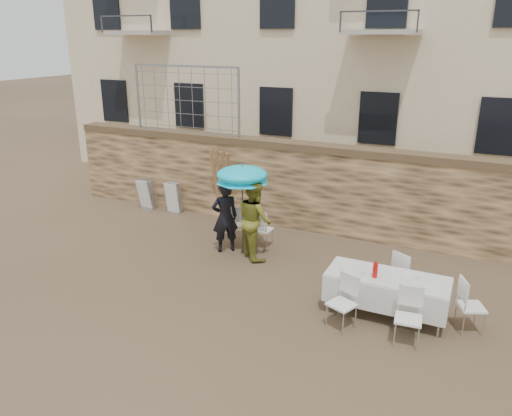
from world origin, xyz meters
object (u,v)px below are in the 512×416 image
at_px(table_chair_front_left, 342,303).
at_px(table_chair_front_right, 408,318).
at_px(woman_dress, 255,219).
at_px(soda_bottle, 375,270).
at_px(couple_chair_left, 236,224).
at_px(chair_stack_right, 175,196).
at_px(umbrella, 242,177).
at_px(man_suit, 225,217).
at_px(chair_stack_left, 149,192).
at_px(couple_chair_right, 263,228).
at_px(table_chair_back, 405,274).
at_px(banquet_table, 388,278).
at_px(table_chair_side, 472,305).

height_order(table_chair_front_left, table_chair_front_right, same).
xyz_separation_m(woman_dress, soda_bottle, (2.99, -1.43, 0.01)).
distance_m(couple_chair_left, chair_stack_right, 2.87).
distance_m(umbrella, chair_stack_right, 3.68).
xyz_separation_m(umbrella, chair_stack_right, (-2.98, 1.69, -1.34)).
bearing_deg(man_suit, chair_stack_left, -69.59).
distance_m(couple_chair_right, table_chair_back, 3.59).
xyz_separation_m(banquet_table, table_chair_front_right, (0.50, -0.75, -0.25)).
distance_m(couple_chair_left, table_chair_side, 5.62).
xyz_separation_m(table_chair_back, chair_stack_right, (-6.73, 2.27, -0.02)).
height_order(woman_dress, table_chair_front_left, woman_dress).
relative_size(man_suit, table_chair_side, 1.73).
distance_m(umbrella, table_chair_front_left, 3.86).
bearing_deg(chair_stack_left, soda_bottle, -24.02).
xyz_separation_m(soda_bottle, table_chair_front_right, (0.70, -0.60, -0.43)).
bearing_deg(chair_stack_left, man_suit, -27.23).
xyz_separation_m(man_suit, table_chair_front_left, (3.34, -2.03, -0.35)).
relative_size(man_suit, chair_stack_left, 1.81).
bearing_deg(couple_chair_left, soda_bottle, 122.07).
bearing_deg(chair_stack_left, couple_chair_right, -16.54).
distance_m(woman_dress, umbrella, 0.97).
relative_size(table_chair_front_right, table_chair_back, 1.00).
height_order(man_suit, chair_stack_left, man_suit).
bearing_deg(couple_chair_left, couple_chair_right, 149.93).
xyz_separation_m(umbrella, couple_chair_left, (-0.40, 0.45, -1.32)).
bearing_deg(woman_dress, table_chair_front_right, -167.72).
xyz_separation_m(man_suit, table_chair_front_right, (4.44, -2.03, -0.35)).
height_order(man_suit, chair_stack_right, man_suit).
height_order(table_chair_back, chair_stack_left, table_chair_back).
bearing_deg(soda_bottle, table_chair_front_left, -123.69).
distance_m(umbrella, soda_bottle, 3.78).
xyz_separation_m(couple_chair_right, chair_stack_left, (-4.18, 1.24, -0.02)).
bearing_deg(couple_chair_left, table_chair_back, 135.99).
height_order(man_suit, woman_dress, woman_dress).
bearing_deg(table_chair_back, banquet_table, 104.58).
relative_size(man_suit, banquet_table, 0.79).
height_order(banquet_table, chair_stack_right, chair_stack_right).
xyz_separation_m(banquet_table, chair_stack_right, (-6.53, 3.07, -0.27)).
xyz_separation_m(woman_dress, couple_chair_right, (-0.05, 0.55, -0.42)).
distance_m(couple_chair_left, banquet_table, 4.35).
xyz_separation_m(couple_chair_right, chair_stack_right, (-3.28, 1.24, -0.02)).
relative_size(soda_bottle, table_chair_front_left, 0.27).
bearing_deg(chair_stack_left, table_chair_back, -16.58).
bearing_deg(table_chair_side, chair_stack_right, 45.98).
height_order(table_chair_front_right, table_chair_back, same).
distance_m(umbrella, couple_chair_left, 1.45).
bearing_deg(banquet_table, soda_bottle, -143.13).
relative_size(umbrella, couple_chair_left, 1.99).
bearing_deg(umbrella, couple_chair_right, 56.31).
height_order(banquet_table, table_chair_front_left, table_chair_front_left).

